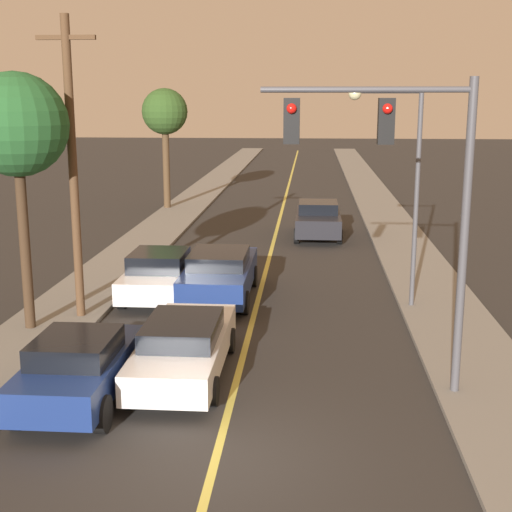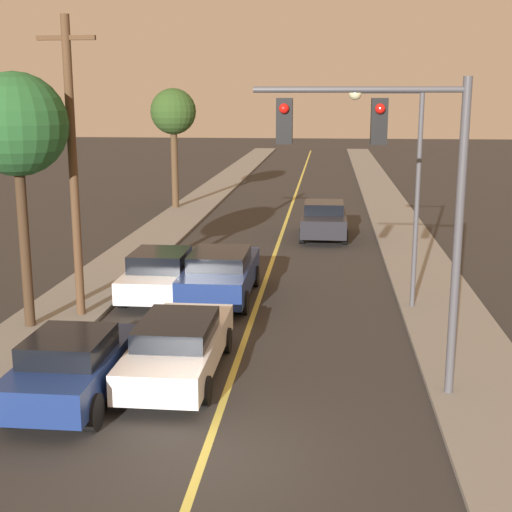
{
  "view_description": "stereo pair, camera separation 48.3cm",
  "coord_description": "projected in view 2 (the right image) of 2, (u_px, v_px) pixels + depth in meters",
  "views": [
    {
      "loc": [
        1.58,
        -11.3,
        6.19
      ],
      "look_at": [
        0.0,
        9.21,
        1.6
      ],
      "focal_mm": 50.0,
      "sensor_mm": 36.0,
      "label": 1
    },
    {
      "loc": [
        2.06,
        -11.26,
        6.19
      ],
      "look_at": [
        0.0,
        9.21,
        1.6
      ],
      "focal_mm": 50.0,
      "sensor_mm": 36.0,
      "label": 2
    }
  ],
  "objects": [
    {
      "name": "streetlamp_right",
      "position": [
        400.0,
        165.0,
        20.36
      ],
      "size": [
        2.11,
        0.36,
        6.37
      ],
      "color": "#47474C",
      "rests_on": "ground"
    },
    {
      "name": "ground_plane",
      "position": [
        203.0,
        459.0,
        12.48
      ],
      "size": [
        200.0,
        200.0,
        0.0
      ],
      "primitive_type": "plane",
      "color": "#2D2B28"
    },
    {
      "name": "tree_left_far",
      "position": [
        173.0,
        114.0,
        39.19
      ],
      "size": [
        2.51,
        2.51,
        6.57
      ],
      "color": "#4C3823",
      "rests_on": "ground"
    },
    {
      "name": "tree_left_near",
      "position": [
        16.0,
        126.0,
        18.23
      ],
      "size": [
        2.66,
        2.66,
        6.73
      ],
      "color": "#3D2B1C",
      "rests_on": "ground"
    },
    {
      "name": "utility_pole_left",
      "position": [
        73.0,
        165.0,
        19.5
      ],
      "size": [
        1.6,
        0.24,
        8.21
      ],
      "color": "#513823",
      "rests_on": "ground"
    },
    {
      "name": "car_outer_lane_second",
      "position": [
        161.0,
        273.0,
        22.44
      ],
      "size": [
        2.02,
        4.36,
        1.51
      ],
      "color": "white",
      "rests_on": "ground"
    },
    {
      "name": "car_outer_lane_front",
      "position": [
        72.0,
        366.0,
        14.66
      ],
      "size": [
        1.89,
        4.08,
        1.5
      ],
      "color": "navy",
      "rests_on": "ground"
    },
    {
      "name": "car_far_oncoming",
      "position": [
        324.0,
        220.0,
        31.93
      ],
      "size": [
        2.08,
        4.53,
        1.61
      ],
      "rotation": [
        0.0,
        0.0,
        3.14
      ],
      "color": "black",
      "rests_on": "ground"
    },
    {
      "name": "car_near_lane_second",
      "position": [
        220.0,
        273.0,
        22.21
      ],
      "size": [
        2.07,
        5.1,
        1.56
      ],
      "color": "navy",
      "rests_on": "ground"
    },
    {
      "name": "road_surface",
      "position": [
        296.0,
        192.0,
        47.44
      ],
      "size": [
        8.59,
        80.0,
        0.01
      ],
      "color": "#2D2B28",
      "rests_on": "ground"
    },
    {
      "name": "sidewalk_right",
      "position": [
        380.0,
        193.0,
        46.88
      ],
      "size": [
        2.5,
        80.0,
        0.12
      ],
      "color": "gray",
      "rests_on": "ground"
    },
    {
      "name": "sidewalk_left",
      "position": [
        214.0,
        190.0,
        47.97
      ],
      "size": [
        2.5,
        80.0,
        0.12
      ],
      "color": "gray",
      "rests_on": "ground"
    },
    {
      "name": "car_near_lane_front",
      "position": [
        179.0,
        345.0,
        16.06
      ],
      "size": [
        1.92,
        5.05,
        1.38
      ],
      "color": "white",
      "rests_on": "ground"
    },
    {
      "name": "traffic_signal_mast",
      "position": [
        395.0,
        174.0,
        14.14
      ],
      "size": [
        4.22,
        0.42,
        6.47
      ],
      "color": "#47474C",
      "rests_on": "ground"
    }
  ]
}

